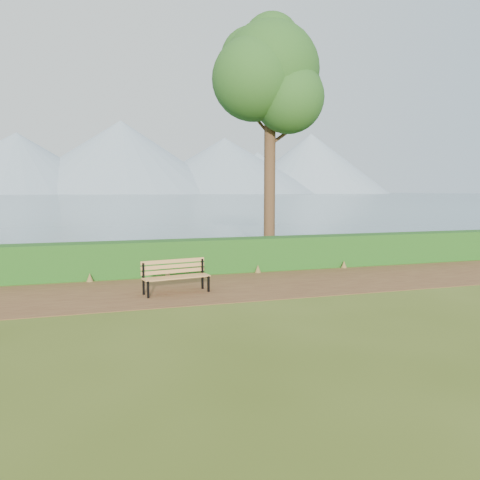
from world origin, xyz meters
name	(u,v)px	position (x,y,z in m)	size (l,w,h in m)	color
ground	(225,290)	(0.00, 0.00, 0.00)	(140.00, 140.00, 0.00)	#445217
path	(221,287)	(0.00, 0.30, 0.01)	(40.00, 3.40, 0.01)	brown
hedge	(202,256)	(0.00, 2.60, 0.50)	(32.00, 0.85, 1.00)	#194B15
water	(100,195)	(0.00, 260.00, 0.01)	(700.00, 510.00, 0.00)	#466471
mountains	(86,161)	(-9.17, 406.05, 27.70)	(585.00, 190.00, 70.00)	#7F95A9
bench	(175,274)	(-1.22, 0.01, 0.46)	(1.65, 0.72, 0.80)	black
tree	(270,77)	(2.90, 4.53, 6.34)	(4.22, 3.57, 8.53)	#3C2718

